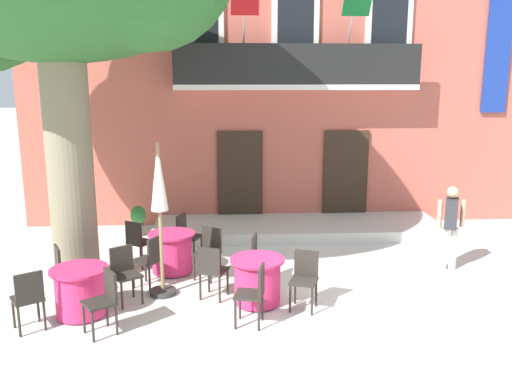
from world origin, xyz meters
The scene contains 21 objects.
ground_plane centered at (0.00, 0.00, 0.00)m, with size 120.00×120.00×0.00m, color silver.
building_facade centered at (0.25, 6.99, 3.75)m, with size 13.00×5.09×7.50m.
entrance_step_platform centered at (0.25, 4.09, 0.12)m, with size 6.63×1.83×0.25m, color silver.
cafe_table_near_tree centered at (-0.93, 0.19, 0.39)m, with size 0.86×0.86×0.76m.
cafe_chair_near_tree_0 centered at (-1.02, -0.55, 0.53)m, with size 0.48×0.48×0.91m.
cafe_chair_near_tree_1 centered at (-0.20, 0.00, 0.53)m, with size 0.51×0.51×0.91m.
cafe_chair_near_tree_2 centered at (-0.83, 0.94, 0.53)m, with size 0.48×0.48×0.91m.
cafe_chair_near_tree_3 centered at (-1.65, 0.41, 0.53)m, with size 0.52×0.52×0.91m.
cafe_table_middle centered at (-2.42, 1.68, 0.39)m, with size 0.86×0.86×0.76m.
cafe_chair_middle_0 centered at (-2.20, 2.41, 0.53)m, with size 0.52×0.52×0.91m.
cafe_chair_middle_1 centered at (-3.09, 2.02, 0.53)m, with size 0.55×0.55×0.91m.
cafe_chair_middle_2 centered at (-2.72, 0.99, 0.53)m, with size 0.54×0.54×0.91m.
cafe_chair_middle_3 centered at (-1.72, 1.39, 0.53)m, with size 0.54×0.54×0.91m.
cafe_table_front centered at (-3.62, -0.08, 0.39)m, with size 0.86×0.86×0.76m.
cafe_chair_front_0 centered at (-4.02, 0.56, 0.53)m, with size 0.53×0.53×0.91m.
cafe_chair_front_1 centered at (-4.21, -0.55, 0.53)m, with size 0.55×0.55×0.91m.
cafe_chair_front_2 centered at (-3.14, -0.66, 0.53)m, with size 0.56×0.56×0.91m.
cafe_chair_front_3 centered at (-3.04, 0.40, 0.53)m, with size 0.56×0.56×0.91m.
cafe_umbrella centered at (-2.48, 0.66, 1.67)m, with size 0.44×0.44×2.55m.
ground_planter_left centered at (-3.42, 4.13, 0.39)m, with size 0.35×0.35×0.69m.
pedestrian_near_entrance centered at (2.76, 1.53, 0.90)m, with size 0.53×0.40×1.60m.
Camera 1 is at (-1.43, -7.70, 3.53)m, focal length 37.07 mm.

